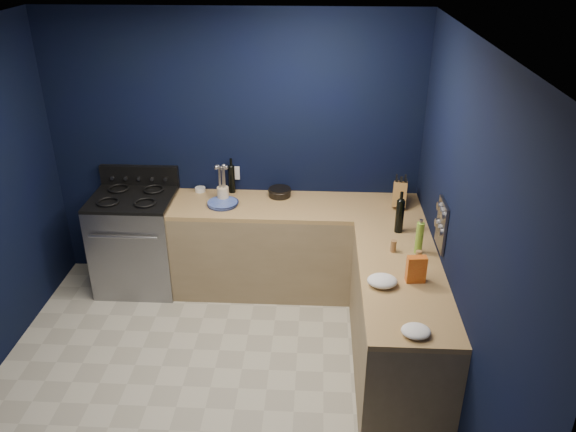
# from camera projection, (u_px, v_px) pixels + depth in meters

# --- Properties ---
(floor) EXTENTS (3.50, 3.50, 0.02)m
(floor) POSITION_uv_depth(u_px,v_px,m) (210.00, 388.00, 4.46)
(floor) COLOR #B6B19E
(floor) RESTS_ON ground
(ceiling) EXTENTS (3.50, 3.50, 0.02)m
(ceiling) POSITION_uv_depth(u_px,v_px,m) (183.00, 40.00, 3.29)
(ceiling) COLOR silver
(ceiling) RESTS_ON ground
(wall_back) EXTENTS (3.50, 0.02, 2.60)m
(wall_back) POSITION_uv_depth(u_px,v_px,m) (234.00, 150.00, 5.45)
(wall_back) COLOR black
(wall_back) RESTS_ON ground
(wall_right) EXTENTS (0.02, 3.50, 2.60)m
(wall_right) POSITION_uv_depth(u_px,v_px,m) (463.00, 247.00, 3.79)
(wall_right) COLOR black
(wall_right) RESTS_ON ground
(cab_back) EXTENTS (2.30, 0.63, 0.86)m
(cab_back) POSITION_uv_depth(u_px,v_px,m) (296.00, 249.00, 5.52)
(cab_back) COLOR #8B7655
(cab_back) RESTS_ON floor
(top_back) EXTENTS (2.30, 0.63, 0.04)m
(top_back) POSITION_uv_depth(u_px,v_px,m) (296.00, 207.00, 5.32)
(top_back) COLOR brown
(top_back) RESTS_ON cab_back
(cab_right) EXTENTS (0.63, 1.67, 0.86)m
(cab_right) POSITION_uv_depth(u_px,v_px,m) (397.00, 326.00, 4.45)
(cab_right) COLOR #8B7655
(cab_right) RESTS_ON floor
(top_right) EXTENTS (0.63, 1.67, 0.04)m
(top_right) POSITION_uv_depth(u_px,v_px,m) (402.00, 277.00, 4.25)
(top_right) COLOR brown
(top_right) RESTS_ON cab_right
(gas_range) EXTENTS (0.76, 0.66, 0.92)m
(gas_range) POSITION_uv_depth(u_px,v_px,m) (138.00, 243.00, 5.56)
(gas_range) COLOR gray
(gas_range) RESTS_ON floor
(oven_door) EXTENTS (0.59, 0.02, 0.42)m
(oven_door) POSITION_uv_depth(u_px,v_px,m) (128.00, 261.00, 5.29)
(oven_door) COLOR black
(oven_door) RESTS_ON gas_range
(cooktop) EXTENTS (0.76, 0.66, 0.03)m
(cooktop) POSITION_uv_depth(u_px,v_px,m) (132.00, 198.00, 5.35)
(cooktop) COLOR black
(cooktop) RESTS_ON gas_range
(backguard) EXTENTS (0.76, 0.06, 0.20)m
(backguard) POSITION_uv_depth(u_px,v_px,m) (140.00, 176.00, 5.57)
(backguard) COLOR black
(backguard) RESTS_ON gas_range
(spice_panel) EXTENTS (0.02, 0.28, 0.38)m
(spice_panel) POSITION_uv_depth(u_px,v_px,m) (442.00, 225.00, 4.34)
(spice_panel) COLOR gray
(spice_panel) RESTS_ON wall_right
(wall_outlet) EXTENTS (0.09, 0.02, 0.13)m
(wall_outlet) POSITION_uv_depth(u_px,v_px,m) (235.00, 173.00, 5.52)
(wall_outlet) COLOR white
(wall_outlet) RESTS_ON wall_back
(plate_stack) EXTENTS (0.36, 0.36, 0.03)m
(plate_stack) POSITION_uv_depth(u_px,v_px,m) (222.00, 203.00, 5.29)
(plate_stack) COLOR #2F44A6
(plate_stack) RESTS_ON top_back
(ramekin) EXTENTS (0.12, 0.12, 0.04)m
(ramekin) POSITION_uv_depth(u_px,v_px,m) (200.00, 189.00, 5.57)
(ramekin) COLOR white
(ramekin) RESTS_ON top_back
(utensil_crock) EXTENTS (0.14, 0.14, 0.14)m
(utensil_crock) POSITION_uv_depth(u_px,v_px,m) (223.00, 194.00, 5.36)
(utensil_crock) COLOR beige
(utensil_crock) RESTS_ON top_back
(wine_bottle_back) EXTENTS (0.07, 0.07, 0.26)m
(wine_bottle_back) POSITION_uv_depth(u_px,v_px,m) (232.00, 179.00, 5.50)
(wine_bottle_back) COLOR black
(wine_bottle_back) RESTS_ON top_back
(lemon_basket) EXTENTS (0.27, 0.27, 0.08)m
(lemon_basket) POSITION_uv_depth(u_px,v_px,m) (280.00, 192.00, 5.46)
(lemon_basket) COLOR black
(lemon_basket) RESTS_ON top_back
(knife_block) EXTENTS (0.17, 0.28, 0.28)m
(knife_block) POSITION_uv_depth(u_px,v_px,m) (400.00, 194.00, 5.25)
(knife_block) COLOR brown
(knife_block) RESTS_ON top_back
(wine_bottle_right) EXTENTS (0.09, 0.09, 0.28)m
(wine_bottle_right) POSITION_uv_depth(u_px,v_px,m) (400.00, 216.00, 4.77)
(wine_bottle_right) COLOR black
(wine_bottle_right) RESTS_ON top_right
(oil_bottle) EXTENTS (0.06, 0.06, 0.26)m
(oil_bottle) POSITION_uv_depth(u_px,v_px,m) (419.00, 238.00, 4.47)
(oil_bottle) COLOR #77A72E
(oil_bottle) RESTS_ON top_right
(spice_jar_near) EXTENTS (0.05, 0.05, 0.10)m
(spice_jar_near) POSITION_uv_depth(u_px,v_px,m) (393.00, 246.00, 4.52)
(spice_jar_near) COLOR olive
(spice_jar_near) RESTS_ON top_right
(spice_jar_far) EXTENTS (0.06, 0.06, 0.09)m
(spice_jar_far) POSITION_uv_depth(u_px,v_px,m) (418.00, 256.00, 4.39)
(spice_jar_far) COLOR olive
(spice_jar_far) RESTS_ON top_right
(crouton_bag) EXTENTS (0.14, 0.08, 0.20)m
(crouton_bag) POSITION_uv_depth(u_px,v_px,m) (416.00, 269.00, 4.11)
(crouton_bag) COLOR #AA0607
(crouton_bag) RESTS_ON top_right
(towel_front) EXTENTS (0.26, 0.24, 0.08)m
(towel_front) POSITION_uv_depth(u_px,v_px,m) (382.00, 281.00, 4.09)
(towel_front) COLOR white
(towel_front) RESTS_ON top_right
(towel_end) EXTENTS (0.21, 0.20, 0.06)m
(towel_end) POSITION_uv_depth(u_px,v_px,m) (416.00, 331.00, 3.60)
(towel_end) COLOR white
(towel_end) RESTS_ON top_right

